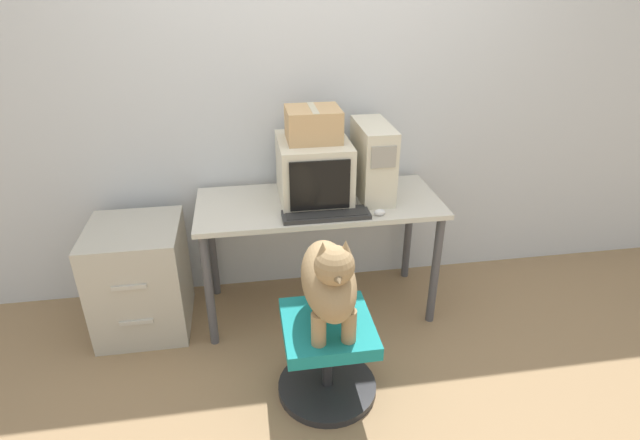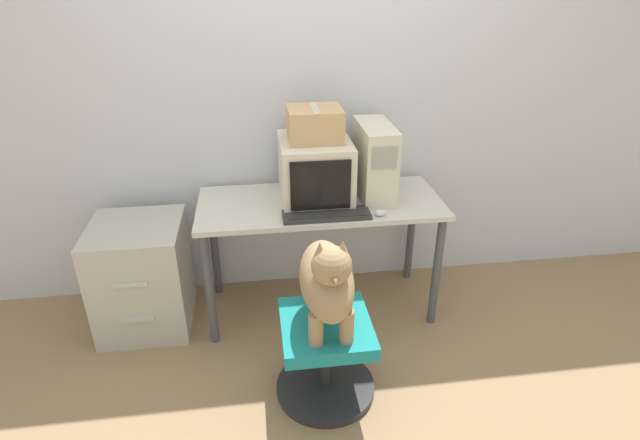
% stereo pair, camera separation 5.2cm
% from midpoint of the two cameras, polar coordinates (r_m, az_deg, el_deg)
% --- Properties ---
extents(ground_plane, '(12.00, 12.00, 0.00)m').
position_cam_midpoint_polar(ground_plane, '(3.06, 1.31, -13.09)').
color(ground_plane, '#937551').
extents(wall_back, '(8.00, 0.05, 2.60)m').
position_cam_midpoint_polar(wall_back, '(3.08, -0.44, 14.41)').
color(wall_back, silver).
rests_on(wall_back, ground_plane).
extents(desk, '(1.42, 0.61, 0.75)m').
position_cam_midpoint_polar(desk, '(2.95, 0.52, 0.49)').
color(desk, beige).
rests_on(desk, ground_plane).
extents(crt_monitor, '(0.40, 0.48, 0.36)m').
position_cam_midpoint_polar(crt_monitor, '(2.88, -0.05, 5.74)').
color(crt_monitor, beige).
rests_on(crt_monitor, desk).
extents(pc_tower, '(0.18, 0.44, 0.43)m').
position_cam_midpoint_polar(pc_tower, '(2.93, 6.75, 6.74)').
color(pc_tower, beige).
rests_on(pc_tower, desk).
extents(keyboard, '(0.48, 0.15, 0.03)m').
position_cam_midpoint_polar(keyboard, '(2.72, 1.30, 0.62)').
color(keyboard, '#2D2D2D').
rests_on(keyboard, desk).
extents(computer_mouse, '(0.06, 0.04, 0.04)m').
position_cam_midpoint_polar(computer_mouse, '(2.75, 7.47, 0.80)').
color(computer_mouse, silver).
rests_on(computer_mouse, desk).
extents(office_chair, '(0.51, 0.51, 0.44)m').
position_cam_midpoint_polar(office_chair, '(2.58, 1.25, -15.05)').
color(office_chair, '#262628').
rests_on(office_chair, ground_plane).
extents(dog, '(0.25, 0.53, 0.52)m').
position_cam_midpoint_polar(dog, '(2.28, 1.48, -6.83)').
color(dog, '#9E7F56').
rests_on(dog, office_chair).
extents(filing_cabinet, '(0.52, 0.54, 0.66)m').
position_cam_midpoint_polar(filing_cabinet, '(3.15, -19.17, -6.03)').
color(filing_cabinet, '#B7B2A3').
rests_on(filing_cabinet, ground_plane).
extents(cardboard_box, '(0.30, 0.26, 0.18)m').
position_cam_midpoint_polar(cardboard_box, '(2.80, -0.06, 10.90)').
color(cardboard_box, tan).
rests_on(cardboard_box, crt_monitor).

